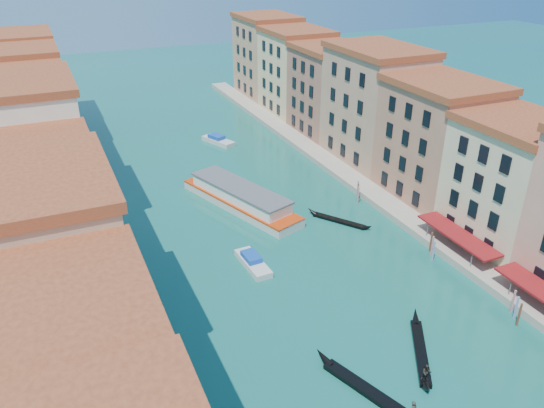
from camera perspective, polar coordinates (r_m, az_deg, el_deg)
The scene contains 10 objects.
left_bank_palazzos at distance 75.53m, azimuth -23.72°, elevation 2.87°, with size 12.80×128.40×21.00m.
right_bank_palazzos at distance 93.01m, azimuth 13.03°, elevation 8.78°, with size 12.80×128.40×21.00m.
quay at distance 91.93m, azimuth 8.40°, elevation 2.79°, with size 4.00×140.00×1.00m, color #A9A088.
mooring_poles_right at distance 65.88m, azimuth 23.00°, elevation -8.98°, with size 1.44×54.24×3.20m.
vaporetto_far at distance 81.84m, azimuth -3.43°, elevation 0.70°, with size 12.36×23.32×3.40m.
gondola_fore at distance 52.03m, azimuth 10.58°, elevation -19.17°, with size 5.68×13.05×2.71m.
gondola_right at distance 56.86m, azimuth 15.73°, elevation -15.07°, with size 7.24×10.91×2.45m.
gondola_far at distance 78.45m, azimuth 7.09°, elevation -1.69°, with size 6.79×9.35×1.53m.
motorboat_mid at distance 67.75m, azimuth -2.09°, elevation -6.23°, with size 2.56×7.13×1.46m.
motorboat_far at distance 108.72m, azimuth -5.83°, elevation 6.86°, with size 5.17×8.03×1.59m.
Camera 1 is at (-23.92, -5.52, 37.51)m, focal length 35.00 mm.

